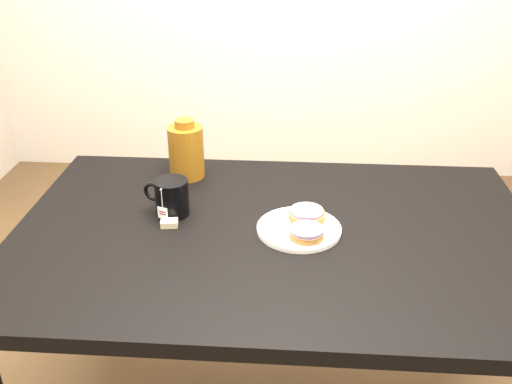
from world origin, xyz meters
TOP-DOWN VIEW (x-y plane):
  - table at (0.00, 0.00)m, footprint 1.40×0.90m
  - plate at (0.06, 0.00)m, footprint 0.22×0.22m
  - bagel_back at (0.08, 0.05)m, footprint 0.11×0.11m
  - bagel_front at (0.08, -0.05)m, footprint 0.13×0.13m
  - mug at (-0.29, 0.07)m, footprint 0.15×0.12m
  - teabag_pouch at (-0.29, 0.00)m, footprint 0.05×0.04m
  - bagel_package at (-0.29, 0.32)m, footprint 0.11×0.11m

SIDE VIEW (x-z plane):
  - table at x=0.00m, z-range 0.29..1.04m
  - plate at x=0.06m, z-range 0.75..0.77m
  - teabag_pouch at x=-0.29m, z-range 0.75..0.77m
  - bagel_back at x=0.08m, z-range 0.76..0.79m
  - bagel_front at x=0.08m, z-range 0.76..0.79m
  - mug at x=-0.29m, z-range 0.75..0.85m
  - bagel_package at x=-0.29m, z-range 0.74..0.93m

